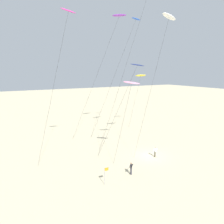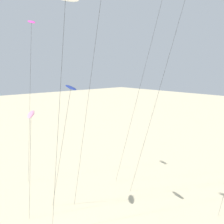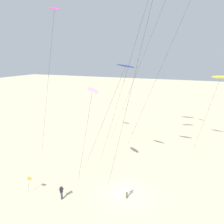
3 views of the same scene
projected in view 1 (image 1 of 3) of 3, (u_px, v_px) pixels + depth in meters
ground_plane at (150, 156)px, 33.49m from camera, size 260.00×260.00×0.00m
kite_magenta at (67, 15)px, 27.60m from camera, size 6.11×1.44×21.48m
kite_purple at (119, 16)px, 40.14m from camera, size 11.07×2.61×24.18m
kite_navy at (137, 67)px, 32.39m from camera, size 7.57×1.90×14.46m
kite_pink at (131, 84)px, 29.29m from camera, size 3.74×1.83×12.04m
kite_white at (169, 18)px, 30.49m from camera, size 6.47×1.68×21.65m
kite_blue at (134, 23)px, 41.27m from camera, size 10.19×2.47×23.69m
kite_yellow at (141, 76)px, 48.83m from camera, size 4.10×1.31×12.60m
kite_flyer_nearest at (155, 151)px, 32.94m from camera, size 0.61×0.63×1.67m
kite_flyer_middle at (131, 168)px, 27.31m from camera, size 0.73×0.73×1.67m
marker_flag at (106, 173)px, 24.84m from camera, size 0.56×0.05×2.10m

